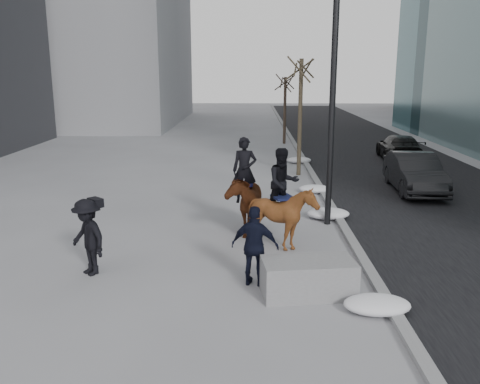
{
  "coord_description": "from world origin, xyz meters",
  "views": [
    {
      "loc": [
        0.25,
        -11.38,
        4.54
      ],
      "look_at": [
        0.0,
        1.2,
        1.5
      ],
      "focal_mm": 38.0,
      "sensor_mm": 36.0,
      "label": 1
    }
  ],
  "objects_px": {
    "car_near": "(415,173)",
    "mounted_right": "(283,210)",
    "planter": "(308,278)",
    "mounted_left": "(244,198)"
  },
  "relations": [
    {
      "from": "planter",
      "to": "car_near",
      "type": "height_order",
      "value": "car_near"
    },
    {
      "from": "planter",
      "to": "car_near",
      "type": "relative_size",
      "value": 0.43
    },
    {
      "from": "planter",
      "to": "car_near",
      "type": "xyz_separation_m",
      "value": [
        5.06,
        9.31,
        0.35
      ]
    },
    {
      "from": "car_near",
      "to": "mounted_right",
      "type": "xyz_separation_m",
      "value": [
        -5.42,
        -6.5,
        0.33
      ]
    },
    {
      "from": "car_near",
      "to": "planter",
      "type": "bearing_deg",
      "value": -115.52
    },
    {
      "from": "planter",
      "to": "mounted_right",
      "type": "height_order",
      "value": "mounted_right"
    },
    {
      "from": "car_near",
      "to": "mounted_right",
      "type": "bearing_deg",
      "value": -126.83
    },
    {
      "from": "planter",
      "to": "mounted_left",
      "type": "relative_size",
      "value": 0.69
    },
    {
      "from": "mounted_left",
      "to": "planter",
      "type": "bearing_deg",
      "value": -71.72
    },
    {
      "from": "mounted_right",
      "to": "car_near",
      "type": "bearing_deg",
      "value": 50.17
    }
  ]
}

